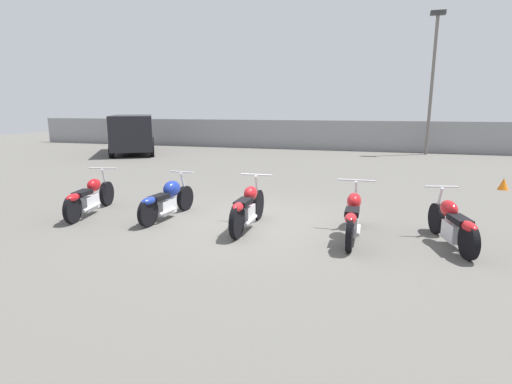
{
  "coord_description": "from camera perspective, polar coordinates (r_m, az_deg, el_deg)",
  "views": [
    {
      "loc": [
        2.33,
        -7.69,
        2.39
      ],
      "look_at": [
        0.0,
        0.19,
        0.65
      ],
      "focal_mm": 28.0,
      "sensor_mm": 36.0,
      "label": 1
    }
  ],
  "objects": [
    {
      "name": "motorcycle_slot_3",
      "position": [
        7.6,
        13.66,
        -3.39
      ],
      "size": [
        0.74,
        2.14,
        0.99
      ],
      "rotation": [
        0.0,
        0.0,
        -0.01
      ],
      "color": "black",
      "rests_on": "ground_plane"
    },
    {
      "name": "motorcycle_slot_2",
      "position": [
        7.96,
        -1.21,
        -2.3
      ],
      "size": [
        0.68,
        2.01,
        1.02
      ],
      "rotation": [
        0.0,
        0.0,
        -0.0
      ],
      "color": "black",
      "rests_on": "ground_plane"
    },
    {
      "name": "motorcycle_slot_4",
      "position": [
        7.79,
        26.29,
        -4.08
      ],
      "size": [
        0.72,
        1.93,
        0.96
      ],
      "rotation": [
        0.0,
        0.0,
        0.23
      ],
      "color": "black",
      "rests_on": "ground_plane"
    },
    {
      "name": "ground_plane",
      "position": [
        8.38,
        -0.37,
        -4.61
      ],
      "size": [
        60.0,
        60.0,
        0.0
      ],
      "primitive_type": "plane",
      "color": "#5B5954"
    },
    {
      "name": "motorcycle_slot_0",
      "position": [
        9.81,
        -22.68,
        -0.68
      ],
      "size": [
        0.76,
        2.16,
        0.97
      ],
      "rotation": [
        0.0,
        0.0,
        0.19
      ],
      "color": "black",
      "rests_on": "ground_plane"
    },
    {
      "name": "light_pole_left",
      "position": [
        22.74,
        23.97,
        15.49
      ],
      "size": [
        0.7,
        0.35,
        7.04
      ],
      "color": "slate",
      "rests_on": "ground_plane"
    },
    {
      "name": "parked_van",
      "position": [
        22.51,
        -17.2,
        8.19
      ],
      "size": [
        4.35,
        5.45,
        2.0
      ],
      "rotation": [
        0.0,
        0.0,
        0.54
      ],
      "color": "black",
      "rests_on": "ground_plane"
    },
    {
      "name": "motorcycle_slot_1",
      "position": [
        8.95,
        -12.57,
        -1.04
      ],
      "size": [
        0.6,
        2.02,
        0.95
      ],
      "rotation": [
        0.0,
        0.0,
        -0.09
      ],
      "color": "black",
      "rests_on": "ground_plane"
    },
    {
      "name": "fence_back",
      "position": [
        23.54,
        10.85,
        7.96
      ],
      "size": [
        40.0,
        0.04,
        1.68
      ],
      "color": "gray",
      "rests_on": "ground_plane"
    },
    {
      "name": "traffic_cone_near",
      "position": [
        13.94,
        31.86,
        1.01
      ],
      "size": [
        0.29,
        0.29,
        0.35
      ],
      "color": "orange",
      "rests_on": "ground_plane"
    }
  ]
}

